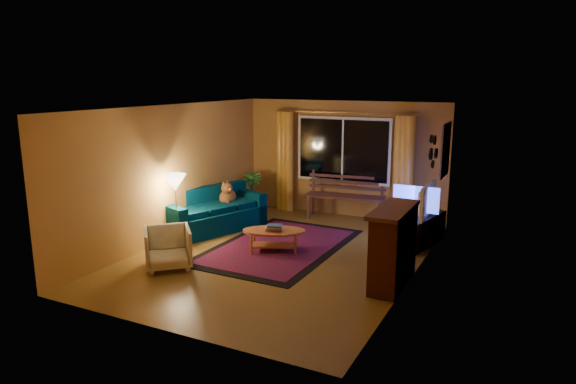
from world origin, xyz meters
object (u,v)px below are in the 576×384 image
at_px(bench, 345,208).
at_px(tv_console, 420,230).
at_px(coffee_table, 274,241).
at_px(sofa, 213,210).
at_px(armchair, 168,246).
at_px(floor_lamp, 176,210).

distance_m(bench, tv_console, 2.10).
height_order(coffee_table, tv_console, tv_console).
xyz_separation_m(bench, sofa, (-2.04, -1.96, 0.16)).
xyz_separation_m(armchair, tv_console, (3.33, 2.94, -0.09)).
distance_m(armchair, tv_console, 4.45).
xyz_separation_m(bench, armchair, (-1.51, -3.98, 0.11)).
distance_m(armchair, floor_lamp, 1.23).
distance_m(bench, floor_lamp, 3.67).
relative_size(armchair, tv_console, 0.55).
bearing_deg(armchair, coffee_table, 8.48).
bearing_deg(bench, floor_lamp, -134.51).
distance_m(sofa, armchair, 2.10).
bearing_deg(floor_lamp, bench, 54.06).
xyz_separation_m(sofa, tv_console, (3.86, 0.92, -0.14)).
xyz_separation_m(sofa, armchair, (0.53, -2.03, -0.05)).
distance_m(sofa, coffee_table, 1.80).
relative_size(sofa, coffee_table, 1.89).
bearing_deg(armchair, tv_console, -1.30).
bearing_deg(tv_console, coffee_table, -132.94).
xyz_separation_m(armchair, floor_lamp, (-0.63, 1.03, 0.27)).
bearing_deg(coffee_table, bench, 81.88).
bearing_deg(tv_console, sofa, -154.31).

